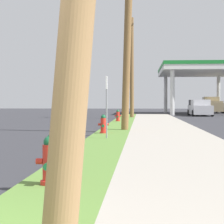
{
  "coord_description": "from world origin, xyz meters",
  "views": [
    {
      "loc": [
        1.87,
        -2.66,
        1.37
      ],
      "look_at": [
        0.66,
        14.81,
        0.94
      ],
      "focal_mm": 66.81,
      "sensor_mm": 36.0,
      "label": 1
    }
  ],
  "objects": [
    {
      "name": "fire_hydrant_second",
      "position": [
        0.38,
        13.8,
        0.45
      ],
      "size": [
        0.42,
        0.38,
        0.74
      ],
      "color": "red",
      "rests_on": "grass_verge"
    },
    {
      "name": "utility_pole_midground",
      "position": [
        1.3,
        15.61,
        4.82
      ],
      "size": [
        0.83,
        1.57,
        9.23
      ],
      "color": "olive",
      "rests_on": "grass_verge"
    },
    {
      "name": "fire_hydrant_third",
      "position": [
        0.4,
        24.03,
        0.45
      ],
      "size": [
        0.42,
        0.37,
        0.74
      ],
      "color": "red",
      "rests_on": "grass_verge"
    },
    {
      "name": "car_silver_by_near_pump",
      "position": [
        7.58,
        38.02,
        0.72
      ],
      "size": [
        1.98,
        4.52,
        1.57
      ],
      "color": "#BCBCC1",
      "rests_on": "ground"
    },
    {
      "name": "utility_pole_background",
      "position": [
        1.13,
        31.11,
        4.23
      ],
      "size": [
        0.41,
        1.4,
        8.06
      ],
      "color": "brown",
      "rests_on": "grass_verge"
    },
    {
      "name": "fire_hydrant_fourth",
      "position": [
        0.38,
        33.51,
        0.45
      ],
      "size": [
        0.42,
        0.38,
        0.74
      ],
      "color": "red",
      "rests_on": "grass_verge"
    },
    {
      "name": "truck_tan_at_forecourt",
      "position": [
        10.49,
        48.74,
        0.91
      ],
      "size": [
        2.26,
        5.45,
        1.97
      ],
      "color": "tan",
      "rests_on": "ground"
    },
    {
      "name": "fire_hydrant_nearest",
      "position": [
        0.5,
        3.53,
        0.45
      ],
      "size": [
        0.42,
        0.38,
        0.74
      ],
      "color": "red",
      "rests_on": "grass_verge"
    },
    {
      "name": "street_sign_post",
      "position": [
        0.71,
        11.49,
        1.63
      ],
      "size": [
        0.05,
        0.36,
        2.12
      ],
      "color": "gray",
      "rests_on": "grass_verge"
    }
  ]
}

